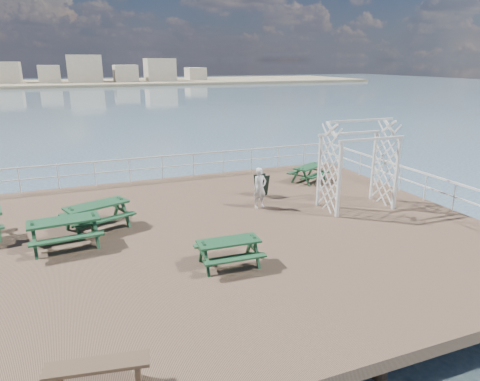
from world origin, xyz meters
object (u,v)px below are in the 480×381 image
Objects in this scene: picnic_table_c at (309,170)px; person at (260,188)px; flat_bench_far at (98,370)px; picnic_table_d at (64,227)px; picnic_table_e at (229,247)px; trellis_arbor at (358,169)px; picnic_table_b at (97,211)px.

picnic_table_c is 4.30m from person.
picnic_table_c is 13.87m from flat_bench_far.
picnic_table_c is 0.99× the size of picnic_table_d.
picnic_table_c is at bearing 48.13° from picnic_table_e.
picnic_table_d is at bearing 177.75° from person.
trellis_arbor is at bearing -32.87° from person.
person is (2.67, 3.97, 0.24)m from picnic_table_e.
picnic_table_b is 1.13× the size of picnic_table_d.
picnic_table_c is at bearing 54.80° from flat_bench_far.
picnic_table_e is 0.98× the size of flat_bench_far.
person reaches higher than picnic_table_e.
picnic_table_d is 6.32m from flat_bench_far.
trellis_arbor reaches higher than picnic_table_d.
person is at bearing 4.46° from picnic_table_d.
picnic_table_d reaches higher than picnic_table_e.
picnic_table_b is 9.17m from trellis_arbor.
picnic_table_c is (9.26, 2.43, -0.10)m from picnic_table_b.
trellis_arbor reaches higher than person.
picnic_table_e is at bearing 53.46° from flat_bench_far.
picnic_table_e is at bearing -72.23° from picnic_table_b.
flat_bench_far is (0.48, -6.30, -0.25)m from picnic_table_d.
picnic_table_c is at bearing -4.95° from picnic_table_b.
picnic_table_d is 4.95m from picnic_table_e.
person reaches higher than picnic_table_d.
picnic_table_e is 4.95m from flat_bench_far.
picnic_table_c is 1.20× the size of flat_bench_far.
picnic_table_b is 7.44m from flat_bench_far.
picnic_table_e is at bearing -40.25° from picnic_table_d.
flat_bench_far is at bearing -163.45° from picnic_table_c.
picnic_table_b is 1.37× the size of flat_bench_far.
flat_bench_far is at bearing -90.54° from picnic_table_d.
flat_bench_far is at bearing -133.96° from picnic_table_e.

